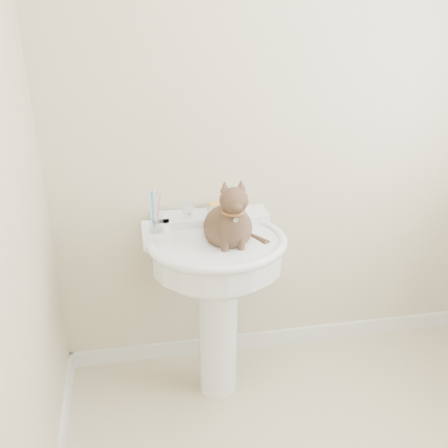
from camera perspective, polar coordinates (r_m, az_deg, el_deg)
wall_back at (r=2.49m, az=6.41°, el=10.69°), size 2.20×0.00×2.50m
baseboard_back at (r=3.01m, az=5.36°, el=-12.22°), size 2.20×0.02×0.09m
pedestal_sink at (r=2.36m, az=-0.79°, el=-4.94°), size 0.63×0.62×0.87m
faucet at (r=2.39m, az=-1.37°, el=1.64°), size 0.28×0.12×0.14m
soap_bar at (r=2.49m, az=-0.55°, el=1.94°), size 0.10×0.07×0.03m
toothbrush_cup at (r=2.27m, az=-7.39°, el=0.27°), size 0.07×0.07×0.19m
cat at (r=2.24m, az=0.61°, el=0.05°), size 0.23×0.29×0.43m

